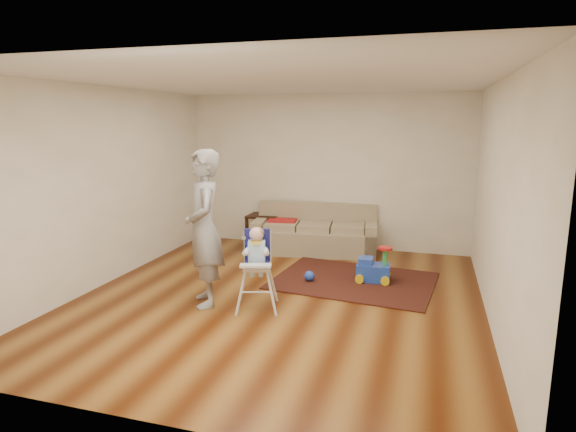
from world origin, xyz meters
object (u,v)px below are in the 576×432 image
(toy_ball, at_px, (309,276))
(high_chair, at_px, (257,270))
(adult, at_px, (204,229))
(ride_on_toy, at_px, (374,263))
(sofa, at_px, (315,229))
(side_table, at_px, (265,229))

(toy_ball, distance_m, high_chair, 1.24)
(high_chair, distance_m, adult, 0.81)
(ride_on_toy, distance_m, adult, 2.46)
(toy_ball, bearing_deg, adult, -132.03)
(sofa, relative_size, toy_ball, 15.13)
(toy_ball, xyz_separation_m, high_chair, (-0.37, -1.12, 0.40))
(high_chair, bearing_deg, ride_on_toy, 31.86)
(ride_on_toy, height_order, adult, adult)
(sofa, height_order, side_table, sofa)
(side_table, bearing_deg, adult, -84.78)
(high_chair, bearing_deg, toy_ball, 55.14)
(side_table, height_order, ride_on_toy, side_table)
(side_table, bearing_deg, ride_on_toy, -35.74)
(side_table, height_order, toy_ball, side_table)
(side_table, bearing_deg, toy_ball, -54.43)
(side_table, xyz_separation_m, adult, (0.27, -2.97, 0.68))
(sofa, distance_m, ride_on_toy, 1.76)
(sofa, relative_size, adult, 1.14)
(sofa, distance_m, side_table, 1.04)
(adult, bearing_deg, side_table, 153.14)
(ride_on_toy, bearing_deg, high_chair, -134.20)
(ride_on_toy, distance_m, high_chair, 1.86)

